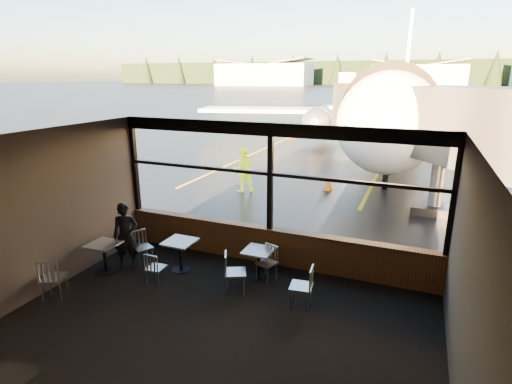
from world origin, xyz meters
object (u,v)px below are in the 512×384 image
Objects in this scene: cafe_table_mid at (181,256)px; chair_mid_s at (156,268)px; chair_mid_w at (143,248)px; passenger at (126,235)px; cone_nose at (328,184)px; cafe_table_near at (258,264)px; chair_left_s at (54,278)px; airliner at (404,63)px; jet_bridge at (432,146)px; cafe_table_left at (105,258)px; chair_near_n at (267,263)px; chair_near_w at (235,273)px; chair_near_e at (301,287)px; cone_wing at (291,134)px; ground_crew at (243,170)px.

chair_mid_s is at bearing -99.89° from cafe_table_mid.
passenger is (-0.27, -0.24, 0.38)m from chair_mid_w.
cone_nose is (3.06, 8.67, -0.55)m from passenger.
cafe_table_near is 4.38m from chair_left_s.
airliner is 3.26× the size of jet_bridge.
cafe_table_mid is 0.80m from chair_mid_s.
cafe_table_left is at bearing -133.37° from jet_bridge.
airliner is 41.88× the size of chair_near_n.
jet_bridge is at bearing 126.47° from chair_near_w.
chair_near_e is (-2.31, -7.15, -1.88)m from jet_bridge.
cone_wing is at bearing -143.69° from chair_mid_w.
ground_crew is at bearing 26.25° from chair_near_e.
chair_mid_w is at bearing 43.56° from chair_left_s.
chair_mid_w is at bearing 79.06° from chair_near_e.
cone_wing is (-5.76, 22.22, -0.18)m from chair_near_w.
chair_mid_w is 2.15m from chair_left_s.
passenger is at bearing -82.84° from cone_wing.
jet_bridge reaches higher than chair_near_w.
chair_near_n is 1.48× the size of cone_wing.
cone_nose is (-3.69, 1.66, -2.07)m from jet_bridge.
jet_bridge is 7.44m from chair_near_n.
cone_nose is at bearing 155.86° from jet_bridge.
ground_crew is at bearing 116.93° from cafe_table_near.
chair_near_w is 3.01m from passenger.
chair_near_w is 0.51× the size of ground_crew.
chair_near_n reaches higher than chair_mid_s.
cafe_table_left is at bearing 88.12° from chair_near_e.
cafe_table_left is (-1.62, -0.76, -0.01)m from cafe_table_mid.
chair_mid_s is (1.48, -0.03, 0.03)m from cafe_table_left.
chair_near_w is 7.94m from ground_crew.
cone_nose is (2.79, 8.42, -0.16)m from chair_mid_w.
chair_mid_w is at bearing 50.97° from cafe_table_left.
cafe_table_near is 0.83× the size of chair_mid_w.
chair_near_w is 1.83m from chair_mid_s.
cafe_table_near is at bearing 10.43° from cafe_table_mid.
chair_mid_w is 22.06m from cone_wing.
chair_mid_s is (-2.02, -1.14, 0.04)m from cafe_table_near.
chair_near_e is (-0.46, -21.64, -4.88)m from airliner.
passenger reaches higher than chair_near_w.
chair_near_e reaches higher than cone_wing.
chair_near_n is 22.32m from cone_wing.
chair_near_e is at bearing 82.96° from ground_crew.
cone_nose is at bearing 69.79° from cafe_table_left.
cafe_table_mid is 0.42× the size of ground_crew.
passenger is 0.90× the size of ground_crew.
ground_crew reaches higher than chair_near_e.
cafe_table_left is 0.45× the size of passenger.
cone_wing is (-2.33, 23.88, -0.19)m from chair_left_s.
cafe_table_near is 2.32m from chair_mid_s.
ground_crew reaches higher than cafe_table_left.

